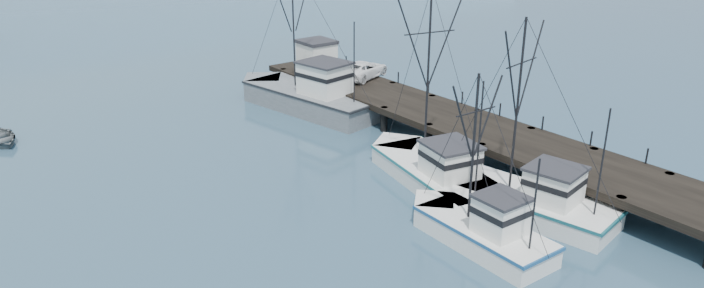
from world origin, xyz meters
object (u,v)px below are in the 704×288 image
at_px(trawler_near, 525,199).
at_px(trawler_far, 434,171).
at_px(trawler_mid, 479,230).
at_px(work_vessel, 308,96).
at_px(pier, 454,121).
at_px(pier_shed, 317,54).
at_px(pickup_truck, 363,70).

height_order(trawler_near, trawler_far, trawler_far).
relative_size(trawler_mid, trawler_far, 0.75).
xyz_separation_m(trawler_mid, work_vessel, (5.60, 24.71, 0.41)).
height_order(trawler_far, work_vessel, work_vessel).
bearing_deg(work_vessel, trawler_near, -91.75).
bearing_deg(pier, trawler_mid, -130.87).
bearing_deg(trawler_near, trawler_mid, -170.25).
xyz_separation_m(pier, trawler_far, (-6.30, -4.33, -0.87)).
xyz_separation_m(work_vessel, pier_shed, (4.22, 4.67, 2.19)).
xyz_separation_m(trawler_mid, pier_shed, (9.82, 29.39, 2.60)).
distance_m(pier, pier_shed, 18.08).
xyz_separation_m(trawler_near, trawler_mid, (-4.87, -0.84, -0.00)).
relative_size(pier, trawler_mid, 4.64).
relative_size(trawler_mid, work_vessel, 0.61).
relative_size(pier, pier_shed, 13.75).
height_order(trawler_near, work_vessel, work_vessel).
height_order(work_vessel, pickup_truck, work_vessel).
relative_size(trawler_far, pickup_truck, 2.27).
bearing_deg(trawler_far, pier, 34.51).
relative_size(trawler_mid, pier_shed, 2.97).
bearing_deg(trawler_near, pier_shed, 80.17).
height_order(pier, trawler_far, trawler_far).
distance_m(trawler_far, pickup_truck, 18.92).
distance_m(pier, pickup_truck, 12.93).
bearing_deg(work_vessel, pier, -72.31).
bearing_deg(trawler_far, work_vessel, 83.38).
height_order(trawler_near, pier_shed, trawler_near).
bearing_deg(trawler_mid, trawler_far, 63.29).
height_order(trawler_mid, work_vessel, work_vessel).
height_order(trawler_far, pier_shed, trawler_far).
distance_m(work_vessel, pickup_truck, 5.98).
xyz_separation_m(pier, pickup_truck, (1.50, 12.79, 1.08)).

